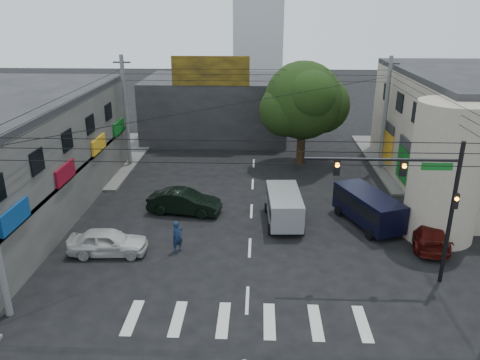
# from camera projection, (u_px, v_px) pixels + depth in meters

# --- Properties ---
(ground) EXTENTS (160.00, 160.00, 0.00)m
(ground) POSITION_uv_depth(u_px,v_px,m) (249.00, 266.00, 24.50)
(ground) COLOR black
(ground) RESTS_ON ground
(sidewalk_far_left) EXTENTS (16.00, 16.00, 0.15)m
(sidewalk_far_left) POSITION_uv_depth(u_px,v_px,m) (54.00, 156.00, 42.02)
(sidewalk_far_left) COLOR #514F4C
(sidewalk_far_left) RESTS_ON ground
(sidewalk_far_right) EXTENTS (16.00, 16.00, 0.15)m
(sidewalk_far_right) POSITION_uv_depth(u_px,v_px,m) (461.00, 162.00, 40.60)
(sidewalk_far_right) COLOR #514F4C
(sidewalk_far_right) RESTS_ON ground
(corner_column) EXTENTS (4.00, 4.00, 8.00)m
(corner_column) POSITION_uv_depth(u_px,v_px,m) (445.00, 172.00, 26.40)
(corner_column) COLOR gray
(corner_column) RESTS_ON ground
(building_far) EXTENTS (14.00, 10.00, 6.00)m
(building_far) POSITION_uv_depth(u_px,v_px,m) (216.00, 107.00, 47.92)
(building_far) COLOR #232326
(building_far) RESTS_ON ground
(billboard) EXTENTS (7.00, 0.30, 2.60)m
(billboard) POSITION_uv_depth(u_px,v_px,m) (211.00, 71.00, 41.83)
(billboard) COLOR olive
(billboard) RESTS_ON building_far
(street_tree) EXTENTS (6.40, 6.40, 8.70)m
(street_tree) POSITION_uv_depth(u_px,v_px,m) (303.00, 101.00, 38.32)
(street_tree) COLOR black
(street_tree) RESTS_ON ground
(traffic_gantry) EXTENTS (7.10, 0.35, 7.20)m
(traffic_gantry) POSITION_uv_depth(u_px,v_px,m) (418.00, 190.00, 21.55)
(traffic_gantry) COLOR black
(traffic_gantry) RESTS_ON ground
(utility_pole_far_left) EXTENTS (0.32, 0.32, 9.20)m
(utility_pole_far_left) POSITION_uv_depth(u_px,v_px,m) (126.00, 112.00, 38.26)
(utility_pole_far_left) COLOR #59595B
(utility_pole_far_left) RESTS_ON ground
(utility_pole_far_right) EXTENTS (0.32, 0.32, 9.20)m
(utility_pole_far_right) POSITION_uv_depth(u_px,v_px,m) (385.00, 115.00, 37.43)
(utility_pole_far_right) COLOR #59595B
(utility_pole_far_right) RESTS_ON ground
(dark_sedan) EXTENTS (3.10, 5.25, 1.56)m
(dark_sedan) POSITION_uv_depth(u_px,v_px,m) (184.00, 202.00, 30.52)
(dark_sedan) COLOR black
(dark_sedan) RESTS_ON ground
(white_compact) EXTENTS (2.14, 4.44, 1.46)m
(white_compact) POSITION_uv_depth(u_px,v_px,m) (108.00, 242.00, 25.50)
(white_compact) COLOR beige
(white_compact) RESTS_ON ground
(maroon_sedan) EXTENTS (3.43, 5.29, 1.35)m
(maroon_sedan) POSITION_uv_depth(u_px,v_px,m) (429.00, 233.00, 26.57)
(maroon_sedan) COLOR #420D09
(maroon_sedan) RESTS_ON ground
(silver_minivan) EXTENTS (4.85, 2.42, 2.00)m
(silver_minivan) POSITION_uv_depth(u_px,v_px,m) (284.00, 208.00, 29.06)
(silver_minivan) COLOR #919498
(silver_minivan) RESTS_ON ground
(navy_van) EXTENTS (6.51, 5.50, 2.07)m
(navy_van) POSITION_uv_depth(u_px,v_px,m) (368.00, 209.00, 28.80)
(navy_van) COLOR black
(navy_van) RESTS_ON ground
(traffic_officer) EXTENTS (1.07, 1.07, 1.80)m
(traffic_officer) POSITION_uv_depth(u_px,v_px,m) (177.00, 237.00, 25.70)
(traffic_officer) COLOR #122241
(traffic_officer) RESTS_ON ground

